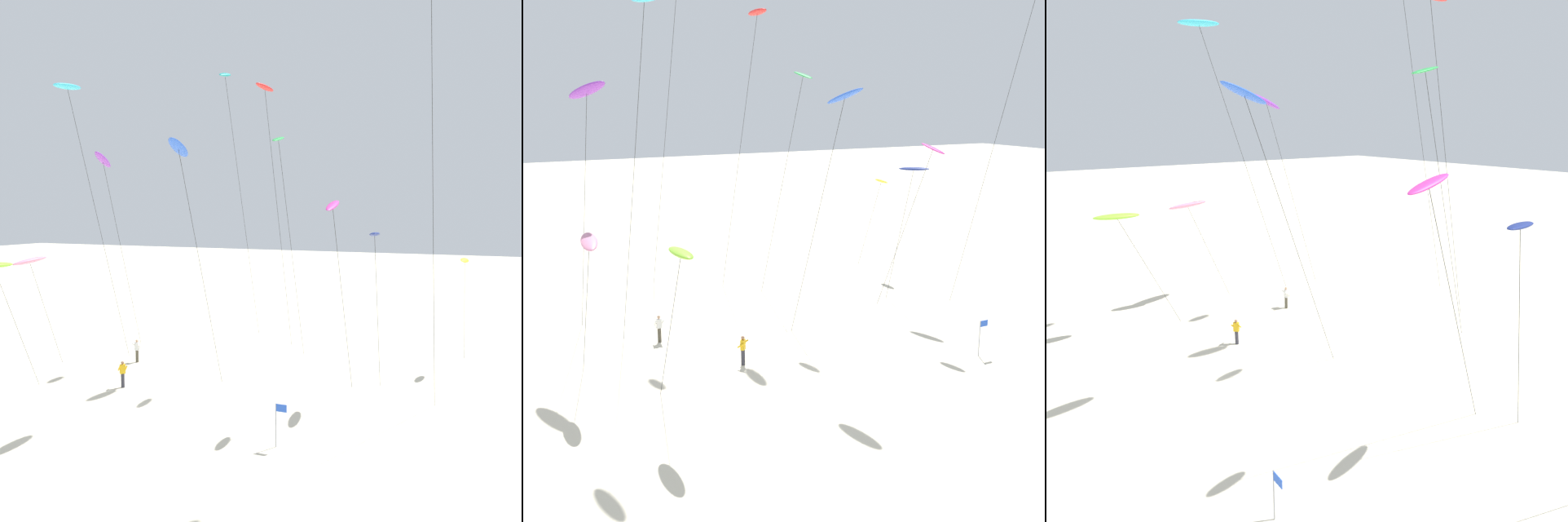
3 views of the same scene
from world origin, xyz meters
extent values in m
plane|color=beige|center=(0.00, 0.00, 0.00)|extent=(260.00, 260.00, 0.00)
cylinder|color=#262626|center=(-2.57, 20.78, 10.64)|extent=(0.33, 6.97, 21.29)
ellipsoid|color=purple|center=(-9.75, 11.74, 14.76)|extent=(2.08, 3.24, 1.44)
cylinder|color=#262626|center=(-9.85, 14.09, 7.31)|extent=(0.23, 4.72, 14.63)
ellipsoid|color=#33BFE0|center=(-8.01, 6.17, 18.94)|extent=(1.06, 2.83, 0.65)
cylinder|color=#262626|center=(-8.15, 9.35, 9.41)|extent=(0.30, 6.40, 18.83)
cylinder|color=#262626|center=(1.88, 17.85, 9.75)|extent=(0.29, 6.11, 19.52)
ellipsoid|color=green|center=(4.06, 12.40, 15.71)|extent=(0.67, 2.10, 0.62)
cylinder|color=#262626|center=(3.93, 15.30, 7.82)|extent=(0.28, 5.83, 15.66)
ellipsoid|color=blue|center=(1.74, 3.76, 14.47)|extent=(1.33, 2.66, 1.03)
cylinder|color=#262626|center=(1.62, 6.44, 7.19)|extent=(0.26, 5.40, 14.38)
ellipsoid|color=#D8339E|center=(9.76, 6.26, 11.30)|extent=(0.60, 2.18, 0.79)
cylinder|color=#262626|center=(9.65, 8.78, 5.62)|extent=(0.24, 5.07, 11.24)
ellipsoid|color=navy|center=(11.18, 9.87, 9.66)|extent=(1.21, 2.63, 0.42)
cylinder|color=#262626|center=(11.13, 11.11, 4.79)|extent=(0.13, 2.50, 9.58)
ellipsoid|color=pink|center=(-11.37, 5.88, 7.63)|extent=(1.19, 2.85, 0.81)
cylinder|color=#262626|center=(-11.43, 7.37, 3.75)|extent=(0.15, 3.00, 7.51)
ellipsoid|color=#8CD833|center=(-8.64, 0.37, 7.89)|extent=(0.89, 2.71, 0.43)
cylinder|color=#262626|center=(-8.72, 2.06, 3.88)|extent=(0.17, 3.41, 7.78)
cylinder|color=#4C4738|center=(-6.48, 11.05, 0.44)|extent=(0.22, 0.22, 0.88)
cube|color=white|center=(-6.48, 11.05, 1.17)|extent=(0.36, 0.23, 0.58)
sphere|color=tan|center=(-6.48, 11.05, 1.57)|extent=(0.20, 0.20, 0.20)
cylinder|color=white|center=(-6.70, 11.07, 1.22)|extent=(0.13, 0.51, 0.39)
cylinder|color=white|center=(-6.26, 11.03, 1.22)|extent=(0.13, 0.51, 0.39)
cylinder|color=#33333D|center=(-3.52, 5.40, 0.44)|extent=(0.22, 0.22, 0.88)
cube|color=gold|center=(-3.52, 5.40, 1.17)|extent=(0.38, 0.39, 0.58)
sphere|color=#9E7051|center=(-3.52, 5.40, 1.57)|extent=(0.20, 0.20, 0.20)
cylinder|color=gold|center=(-3.67, 5.23, 1.22)|extent=(0.43, 0.40, 0.39)
cylinder|color=gold|center=(-3.37, 5.56, 1.22)|extent=(0.43, 0.40, 0.39)
cylinder|color=gray|center=(8.95, 0.40, 1.05)|extent=(0.05, 0.05, 2.10)
cube|color=blue|center=(9.23, 0.40, 1.90)|extent=(0.52, 0.03, 0.36)
camera|label=1|loc=(19.78, -25.39, 11.09)|focal=42.38mm
camera|label=2|loc=(-18.45, -28.06, 14.68)|focal=48.59mm
camera|label=3|loc=(19.55, -5.87, 13.22)|focal=30.75mm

